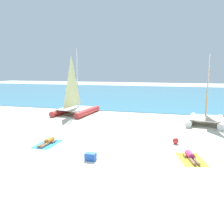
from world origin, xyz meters
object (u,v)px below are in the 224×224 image
Objects in this scene: beach_ball at (176,141)px; cooler_box at (91,157)px; sailboat_red at (75,105)px; sunbather_right at (191,156)px; towel_left at (48,144)px; towel_right at (191,159)px; sailboat_white at (206,114)px; sunbather_left at (48,142)px.

cooler_box is at bearing -135.03° from beach_ball.
beach_ball is at bearing -34.04° from sailboat_red.
sailboat_red reaches higher than sunbather_right.
sunbather_right is at bearing -39.64° from sailboat_red.
towel_right is (7.87, -0.24, 0.00)m from towel_left.
cooler_box is (3.30, -1.68, 0.17)m from towel_left.
sailboat_white is 12.22m from sunbather_left.
sunbather_left is at bearing -163.97° from beach_ball.
sailboat_white reaches higher than towel_left.
cooler_box reaches higher than towel_left.
towel_left is 7.86m from sunbather_right.
sunbather_right is at bearing -91.82° from sailboat_white.
towel_right is 1.23× the size of sunbather_right.
beach_ball reaches higher than towel_left.
sailboat_red reaches higher than towel_left.
towel_right is 4.80m from cooler_box.
sailboat_white is 11.72m from sailboat_red.
sunbather_left is (-9.17, -8.04, -0.68)m from sailboat_white.
sunbather_right is (-1.32, -8.29, -0.68)m from sailboat_white.
sunbather_right is at bearing -2.53° from sunbather_left.
sailboat_white is 3.54× the size of sunbather_right.
towel_left is (2.49, -9.24, -0.92)m from sailboat_red.
beach_ball reaches higher than sunbather_left.
towel_left is at bearing -90.00° from sunbather_left.
beach_ball is (7.08, 2.03, 0.05)m from sunbather_left.
cooler_box is at bearing -113.77° from sailboat_white.
sunbather_right is (7.85, -0.18, 0.13)m from towel_left.
sailboat_red reaches higher than cooler_box.
towel_left is at bearing 153.03° from cooler_box.
sailboat_red is 4.00× the size of sunbather_right.
towel_left is 7.88m from towel_right.
towel_right is (-1.30, -8.35, -0.81)m from sailboat_white.
sailboat_red is 3.96× the size of sunbather_left.
towel_right is at bearing -39.79° from sailboat_red.
sunbather_right is (7.86, -0.25, 0.00)m from sunbather_left.
sunbather_left is at bearing -131.56° from sailboat_white.
sailboat_white is at bearing 65.31° from sunbather_right.
cooler_box is (-5.87, -9.78, -0.64)m from sailboat_white.
towel_left is 3.70m from cooler_box.
sunbather_right is 4.80m from cooler_box.
sailboat_red reaches higher than sailboat_white.
sailboat_white is 2.88× the size of towel_right.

